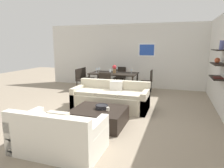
{
  "coord_description": "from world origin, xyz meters",
  "views": [
    {
      "loc": [
        1.9,
        -5.08,
        1.83
      ],
      "look_at": [
        0.17,
        0.2,
        0.75
      ],
      "focal_mm": 32.46,
      "sensor_mm": 36.0,
      "label": 1
    }
  ],
  "objects_px": {
    "wine_glass_left_near": "(96,69)",
    "wine_glass_left_far": "(99,69)",
    "dining_chair_head": "(120,76)",
    "dining_chair_foot": "(106,83)",
    "candle_jar": "(108,109)",
    "sofa_beige": "(111,98)",
    "dining_chair_right_far": "(148,80)",
    "dining_chair_left_far": "(86,77)",
    "centerpiece_vase": "(114,68)",
    "loveseat_white": "(58,136)",
    "dining_table": "(114,75)",
    "coffee_table": "(99,117)",
    "wine_glass_foot": "(110,71)",
    "dining_chair_left_near": "(81,78)",
    "wine_glass_right_far": "(131,70)",
    "wine_glass_head": "(117,68)"
  },
  "relations": [
    {
      "from": "wine_glass_left_near",
      "to": "wine_glass_left_far",
      "type": "xyz_separation_m",
      "value": [
        0.0,
        0.25,
        -0.0
      ]
    },
    {
      "from": "dining_chair_head",
      "to": "dining_chair_foot",
      "type": "height_order",
      "value": "same"
    },
    {
      "from": "candle_jar",
      "to": "dining_chair_foot",
      "type": "height_order",
      "value": "dining_chair_foot"
    },
    {
      "from": "sofa_beige",
      "to": "dining_chair_right_far",
      "type": "distance_m",
      "value": 2.41
    },
    {
      "from": "dining_chair_left_far",
      "to": "wine_glass_left_near",
      "type": "height_order",
      "value": "wine_glass_left_near"
    },
    {
      "from": "dining_chair_right_far",
      "to": "centerpiece_vase",
      "type": "xyz_separation_m",
      "value": [
        -1.28,
        -0.26,
        0.43
      ]
    },
    {
      "from": "wine_glass_left_near",
      "to": "loveseat_white",
      "type": "bearing_deg",
      "value": -75.73
    },
    {
      "from": "dining_chair_head",
      "to": "wine_glass_left_far",
      "type": "bearing_deg",
      "value": -130.87
    },
    {
      "from": "sofa_beige",
      "to": "wine_glass_left_near",
      "type": "distance_m",
      "value": 2.37
    },
    {
      "from": "loveseat_white",
      "to": "dining_table",
      "type": "height_order",
      "value": "loveseat_white"
    },
    {
      "from": "coffee_table",
      "to": "wine_glass_foot",
      "type": "bearing_deg",
      "value": 103.58
    },
    {
      "from": "wine_glass_left_near",
      "to": "dining_chair_left_far",
      "type": "bearing_deg",
      "value": 151.47
    },
    {
      "from": "dining_chair_right_far",
      "to": "wine_glass_left_near",
      "type": "xyz_separation_m",
      "value": [
        -2.0,
        -0.35,
        0.37
      ]
    },
    {
      "from": "wine_glass_foot",
      "to": "centerpiece_vase",
      "type": "distance_m",
      "value": 0.41
    },
    {
      "from": "candle_jar",
      "to": "dining_table",
      "type": "xyz_separation_m",
      "value": [
        -0.94,
        3.38,
        0.26
      ]
    },
    {
      "from": "sofa_beige",
      "to": "coffee_table",
      "type": "bearing_deg",
      "value": -83.98
    },
    {
      "from": "coffee_table",
      "to": "dining_chair_right_far",
      "type": "distance_m",
      "value": 3.63
    },
    {
      "from": "dining_chair_left_near",
      "to": "wine_glass_right_far",
      "type": "bearing_deg",
      "value": 9.91
    },
    {
      "from": "loveseat_white",
      "to": "candle_jar",
      "type": "xyz_separation_m",
      "value": [
        0.46,
        1.29,
        0.13
      ]
    },
    {
      "from": "dining_chair_head",
      "to": "wine_glass_head",
      "type": "height_order",
      "value": "wine_glass_head"
    },
    {
      "from": "candle_jar",
      "to": "dining_chair_head",
      "type": "bearing_deg",
      "value": 102.34
    },
    {
      "from": "dining_chair_left_near",
      "to": "dining_chair_foot",
      "type": "xyz_separation_m",
      "value": [
        1.32,
        -0.68,
        0.0
      ]
    },
    {
      "from": "dining_table",
      "to": "wine_glass_right_far",
      "type": "xyz_separation_m",
      "value": [
        0.68,
        0.12,
        0.18
      ]
    },
    {
      "from": "dining_chair_left_far",
      "to": "wine_glass_left_near",
      "type": "bearing_deg",
      "value": -28.53
    },
    {
      "from": "dining_chair_head",
      "to": "dining_chair_left_far",
      "type": "bearing_deg",
      "value": -152.66
    },
    {
      "from": "sofa_beige",
      "to": "dining_chair_right_far",
      "type": "bearing_deg",
      "value": 71.69
    },
    {
      "from": "dining_chair_head",
      "to": "dining_chair_left_near",
      "type": "height_order",
      "value": "same"
    },
    {
      "from": "dining_chair_head",
      "to": "wine_glass_right_far",
      "type": "distance_m",
      "value": 1.1
    },
    {
      "from": "dining_table",
      "to": "wine_glass_foot",
      "type": "relative_size",
      "value": 9.96
    },
    {
      "from": "candle_jar",
      "to": "wine_glass_right_far",
      "type": "relative_size",
      "value": 0.51
    },
    {
      "from": "dining_table",
      "to": "dining_chair_head",
      "type": "height_order",
      "value": "dining_chair_head"
    },
    {
      "from": "dining_chair_head",
      "to": "dining_chair_foot",
      "type": "distance_m",
      "value": 1.81
    },
    {
      "from": "wine_glass_head",
      "to": "centerpiece_vase",
      "type": "xyz_separation_m",
      "value": [
        0.04,
        -0.48,
        0.05
      ]
    },
    {
      "from": "dining_chair_foot",
      "to": "dining_chair_right_far",
      "type": "bearing_deg",
      "value": 40.64
    },
    {
      "from": "candle_jar",
      "to": "dining_chair_right_far",
      "type": "distance_m",
      "value": 3.63
    },
    {
      "from": "dining_table",
      "to": "dining_chair_foot",
      "type": "distance_m",
      "value": 0.92
    },
    {
      "from": "sofa_beige",
      "to": "coffee_table",
      "type": "distance_m",
      "value": 1.29
    },
    {
      "from": "sofa_beige",
      "to": "wine_glass_right_far",
      "type": "distance_m",
      "value": 2.25
    },
    {
      "from": "dining_table",
      "to": "dining_chair_left_far",
      "type": "bearing_deg",
      "value": 170.32
    },
    {
      "from": "dining_table",
      "to": "wine_glass_left_far",
      "type": "relative_size",
      "value": 10.68
    },
    {
      "from": "dining_chair_left_far",
      "to": "wine_glass_foot",
      "type": "height_order",
      "value": "wine_glass_foot"
    },
    {
      "from": "dining_chair_head",
      "to": "dining_chair_right_far",
      "type": "xyz_separation_m",
      "value": [
        1.32,
        -0.68,
        0.0
      ]
    },
    {
      "from": "wine_glass_left_far",
      "to": "wine_glass_head",
      "type": "bearing_deg",
      "value": 25.01
    },
    {
      "from": "coffee_table",
      "to": "candle_jar",
      "type": "height_order",
      "value": "candle_jar"
    },
    {
      "from": "candle_jar",
      "to": "wine_glass_left_near",
      "type": "relative_size",
      "value": 0.46
    },
    {
      "from": "dining_table",
      "to": "wine_glass_foot",
      "type": "distance_m",
      "value": 0.48
    },
    {
      "from": "dining_chair_head",
      "to": "dining_chair_right_far",
      "type": "relative_size",
      "value": 1.0
    },
    {
      "from": "loveseat_white",
      "to": "dining_chair_left_near",
      "type": "distance_m",
      "value": 4.8
    },
    {
      "from": "dining_chair_left_near",
      "to": "dining_chair_right_far",
      "type": "relative_size",
      "value": 1.0
    },
    {
      "from": "dining_chair_right_far",
      "to": "dining_chair_foot",
      "type": "bearing_deg",
      "value": -139.36
    }
  ]
}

